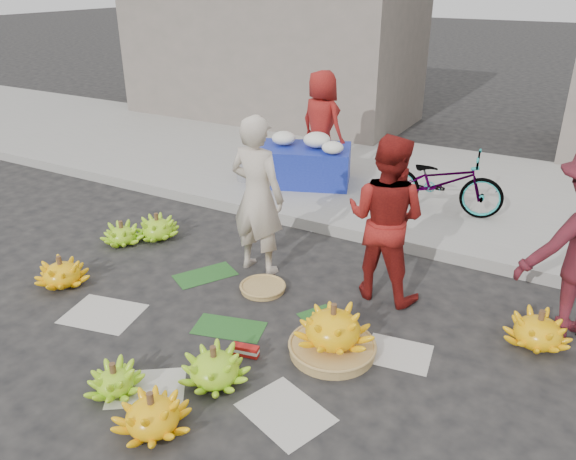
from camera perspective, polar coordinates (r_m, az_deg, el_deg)
The scene contains 22 objects.
ground at distance 5.40m, azimuth -3.91°, elevation -9.17°, with size 80.00×80.00×0.00m, color black.
curb at distance 7.07m, azimuth 5.79°, elevation 0.07°, with size 40.00×0.25×0.15m, color gray.
sidewalk at distance 8.91m, azimuth 11.31°, elevation 4.89°, with size 40.00×4.00×0.12m, color gray.
building_left at distance 12.76m, azimuth -1.58°, elevation 20.16°, with size 6.00×3.00×4.00m, color slate.
newspaper_scatter at distance 4.88m, azimuth -9.15°, elevation -13.61°, with size 3.20×1.80×0.00m, color beige, non-canonical shape.
banana_leaves at distance 5.59m, azimuth -3.65°, elevation -7.86°, with size 2.00×1.00×0.00m, color #1A4E1A, non-canonical shape.
banana_bunch_0 at distance 6.35m, azimuth -22.02°, elevation -4.05°, with size 0.58×0.58×0.34m.
banana_bunch_1 at distance 4.72m, azimuth -17.20°, elevation -14.39°, with size 0.47×0.47×0.27m.
banana_bunch_2 at distance 4.30m, azimuth -13.62°, elevation -17.77°, with size 0.63×0.63×0.34m.
banana_bunch_3 at distance 4.62m, azimuth -7.50°, elevation -13.66°, with size 0.63×0.63×0.35m.
banana_bunch_4 at distance 4.87m, azimuth 4.57°, elevation -10.30°, with size 0.79×0.79×0.49m.
banana_bunch_5 at distance 5.45m, azimuth 24.09°, elevation -9.29°, with size 0.69×0.69×0.36m.
banana_bunch_6 at distance 7.08m, azimuth -16.52°, elevation -0.41°, with size 0.48×0.48×0.30m.
banana_bunch_7 at distance 7.10m, azimuth -13.12°, elevation 0.24°, with size 0.58×0.58×0.34m.
basket_spare at distance 5.86m, azimuth -2.57°, elevation -5.91°, with size 0.45×0.45×0.05m, color #9E7942.
incense_stack at distance 4.94m, azimuth -4.34°, elevation -12.09°, with size 0.23×0.07×0.09m, color #A91412.
vendor_cream at distance 5.91m, azimuth -3.14°, elevation 3.44°, with size 0.63×0.42×1.73m, color beige.
vendor_red at distance 5.51m, azimuth 9.89°, elevation 1.12°, with size 0.81×0.63×1.67m, color maroon.
flower_table at distance 8.40m, azimuth 1.77°, elevation 6.88°, with size 1.53×1.24×0.77m.
grey_bucket at distance 8.59m, azimuth -4.27°, elevation 6.20°, with size 0.30×0.30×0.34m, color slate.
flower_vendor at distance 8.67m, azimuth 3.42°, elevation 10.72°, with size 0.78×0.51×1.60m, color maroon.
bicycle at distance 7.55m, azimuth 15.21°, elevation 4.76°, with size 1.60×0.56×0.84m, color gray.
Camera 1 is at (2.51, -3.73, 3.00)m, focal length 35.00 mm.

